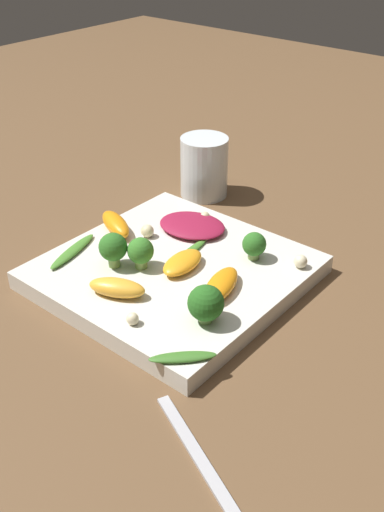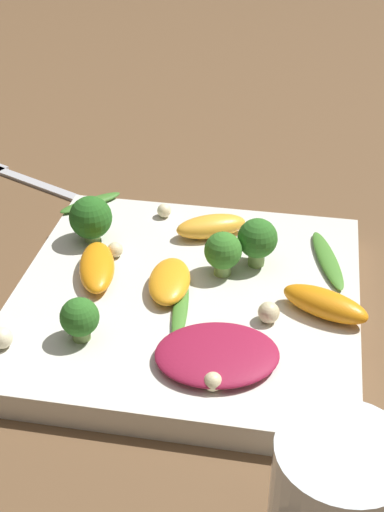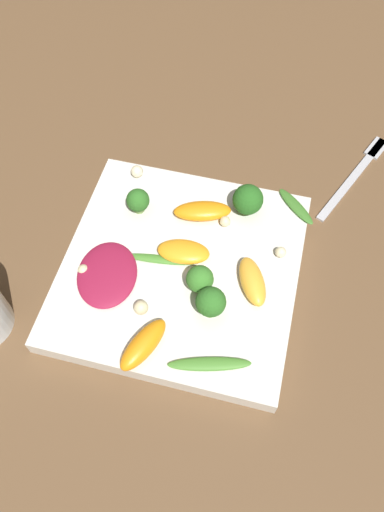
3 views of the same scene
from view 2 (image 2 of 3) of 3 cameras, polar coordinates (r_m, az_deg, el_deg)
The scene contains 21 objects.
ground_plane at distance 0.60m, azimuth -0.42°, elevation -4.57°, with size 2.40×2.40×0.00m, color brown.
plate at distance 0.59m, azimuth -0.43°, elevation -3.69°, with size 0.28×0.28×0.02m.
drinking_glass at distance 0.41m, azimuth 11.41°, elevation -19.07°, with size 0.07×0.07×0.09m.
fork at distance 0.82m, azimuth -13.55°, elevation 6.17°, with size 0.09×0.17×0.01m.
radicchio_leaf_0 at distance 0.52m, azimuth 2.02°, elevation -7.84°, with size 0.09×0.10×0.01m.
orange_segment_0 at distance 0.58m, azimuth -1.80°, elevation -1.96°, with size 0.07×0.04×0.02m.
orange_segment_1 at distance 0.65m, azimuth 1.54°, elevation 2.39°, with size 0.05×0.07×0.02m.
orange_segment_2 at distance 0.56m, azimuth 10.59°, elevation -3.78°, with size 0.05×0.08×0.02m.
orange_segment_3 at distance 0.60m, azimuth -7.62°, elevation -0.87°, with size 0.08×0.05×0.02m.
broccoli_floret_0 at distance 0.61m, azimuth 5.26°, elevation 1.31°, with size 0.03×0.03×0.04m.
broccoli_floret_1 at distance 0.64m, azimuth -8.11°, elevation 3.01°, with size 0.04×0.04×0.04m.
broccoli_floret_2 at distance 0.53m, azimuth -8.97°, elevation -4.94°, with size 0.03×0.03×0.04m.
broccoli_floret_3 at distance 0.59m, azimuth 2.50°, elevation 0.32°, with size 0.03×0.03×0.04m.
arugula_sprig_0 at distance 0.63m, azimuth 10.79°, elevation -0.29°, with size 0.09×0.04×0.01m.
arugula_sprig_1 at distance 0.71m, azimuth -8.12°, elevation 4.25°, with size 0.06×0.06×0.01m.
arugula_sprig_2 at distance 0.56m, azimuth -1.12°, elevation -4.12°, with size 0.09×0.02×0.01m.
macadamia_nut_0 at distance 0.49m, azimuth 1.68°, elevation -10.02°, with size 0.01×0.01×0.01m.
macadamia_nut_1 at distance 0.63m, azimuth -6.16°, elevation 0.51°, with size 0.01×0.01×0.01m.
macadamia_nut_2 at distance 0.68m, azimuth -2.24°, elevation 3.66°, with size 0.01×0.01×0.01m.
macadamia_nut_3 at distance 0.54m, azimuth -14.98°, elevation -6.35°, with size 0.02×0.02×0.02m.
macadamia_nut_4 at distance 0.55m, azimuth 6.16°, elevation -4.51°, with size 0.02×0.02×0.02m.
Camera 2 is at (-0.46, -0.09, 0.37)m, focal length 50.00 mm.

